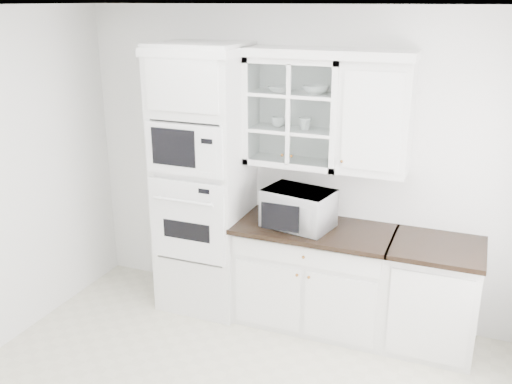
% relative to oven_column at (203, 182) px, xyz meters
% --- Properties ---
extents(room_shell, '(4.00, 3.50, 2.70)m').
position_rel_oven_column_xyz_m(room_shell, '(0.75, -0.99, 0.58)').
color(room_shell, white).
rests_on(room_shell, ground).
extents(oven_column, '(0.76, 0.68, 2.40)m').
position_rel_oven_column_xyz_m(oven_column, '(0.00, 0.00, 0.00)').
color(oven_column, white).
rests_on(oven_column, ground).
extents(base_cabinet_run, '(1.32, 0.67, 0.92)m').
position_rel_oven_column_xyz_m(base_cabinet_run, '(1.03, 0.03, -0.74)').
color(base_cabinet_run, white).
rests_on(base_cabinet_run, ground).
extents(extra_base_cabinet, '(0.72, 0.67, 0.92)m').
position_rel_oven_column_xyz_m(extra_base_cabinet, '(2.03, 0.03, -0.74)').
color(extra_base_cabinet, white).
rests_on(extra_base_cabinet, ground).
extents(upper_cabinet_glass, '(0.80, 0.33, 0.90)m').
position_rel_oven_column_xyz_m(upper_cabinet_glass, '(0.78, 0.17, 0.65)').
color(upper_cabinet_glass, white).
rests_on(upper_cabinet_glass, room_shell).
extents(upper_cabinet_solid, '(0.55, 0.33, 0.90)m').
position_rel_oven_column_xyz_m(upper_cabinet_solid, '(1.46, 0.17, 0.65)').
color(upper_cabinet_solid, white).
rests_on(upper_cabinet_solid, room_shell).
extents(crown_molding, '(2.14, 0.38, 0.07)m').
position_rel_oven_column_xyz_m(crown_molding, '(0.68, 0.14, 1.14)').
color(crown_molding, white).
rests_on(crown_molding, room_shell).
extents(countertop_microwave, '(0.63, 0.56, 0.32)m').
position_rel_oven_column_xyz_m(countertop_microwave, '(0.90, -0.01, -0.12)').
color(countertop_microwave, white).
rests_on(countertop_microwave, base_cabinet_run).
extents(bowl_a, '(0.19, 0.19, 0.05)m').
position_rel_oven_column_xyz_m(bowl_a, '(0.65, 0.17, 0.83)').
color(bowl_a, white).
rests_on(bowl_a, upper_cabinet_glass).
extents(bowl_b, '(0.23, 0.23, 0.07)m').
position_rel_oven_column_xyz_m(bowl_b, '(0.95, 0.18, 0.84)').
color(bowl_b, white).
rests_on(bowl_b, upper_cabinet_glass).
extents(cup_a, '(0.13, 0.13, 0.09)m').
position_rel_oven_column_xyz_m(cup_a, '(0.63, 0.18, 0.55)').
color(cup_a, white).
rests_on(cup_a, upper_cabinet_glass).
extents(cup_b, '(0.14, 0.14, 0.10)m').
position_rel_oven_column_xyz_m(cup_b, '(0.88, 0.16, 0.56)').
color(cup_b, white).
rests_on(cup_b, upper_cabinet_glass).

